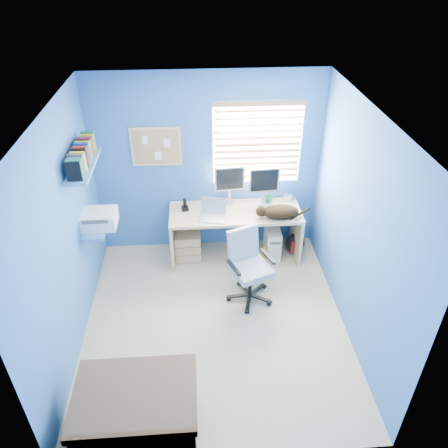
{
  "coord_description": "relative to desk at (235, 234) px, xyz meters",
  "views": [
    {
      "loc": [
        -0.16,
        -3.63,
        3.81
      ],
      "look_at": [
        0.15,
        0.65,
        0.95
      ],
      "focal_mm": 35.0,
      "sensor_mm": 36.0,
      "label": 1
    }
  ],
  "objects": [
    {
      "name": "office_chair",
      "position": [
        0.09,
        -0.83,
        -0.03
      ],
      "size": [
        0.7,
        0.7,
        0.92
      ],
      "color": "black",
      "rests_on": "floor"
    },
    {
      "name": "phone",
      "position": [
        -0.66,
        0.09,
        0.45
      ],
      "size": [
        0.1,
        0.12,
        0.17
      ],
      "primitive_type": "cube",
      "rotation": [
        0.0,
        0.0,
        0.12
      ],
      "color": "black",
      "rests_on": "desk"
    },
    {
      "name": "backpack",
      "position": [
        0.86,
        0.02,
        -0.21
      ],
      "size": [
        0.33,
        0.29,
        0.32
      ],
      "primitive_type": "ellipsoid",
      "rotation": [
        0.0,
        0.0,
        0.38
      ],
      "color": "black",
      "rests_on": "floor"
    },
    {
      "name": "yellow_book",
      "position": [
        0.38,
        -0.21,
        -0.25
      ],
      "size": [
        0.03,
        0.17,
        0.24
      ],
      "primitive_type": "cube",
      "color": "yellow",
      "rests_on": "floor"
    },
    {
      "name": "bed_corner",
      "position": [
        -1.11,
        -2.51,
        -0.12
      ],
      "size": [
        1.04,
        0.74,
        0.5
      ],
      "primitive_type": "cube",
      "color": "brown",
      "rests_on": "floor"
    },
    {
      "name": "mug",
      "position": [
        0.47,
        0.2,
        0.42
      ],
      "size": [
        0.1,
        0.09,
        0.1
      ],
      "primitive_type": "imported",
      "color": "#1E6551",
      "rests_on": "desk"
    },
    {
      "name": "window_blinds",
      "position": [
        0.31,
        0.31,
        1.18
      ],
      "size": [
        1.15,
        0.05,
        1.1
      ],
      "color": "white",
      "rests_on": "ground"
    },
    {
      "name": "wall_front",
      "position": [
        -0.34,
        -2.86,
        0.88
      ],
      "size": [
        3.0,
        0.01,
        2.5
      ],
      "primitive_type": "cube",
      "color": "#3C70B2",
      "rests_on": "ground"
    },
    {
      "name": "laptop",
      "position": [
        -0.32,
        -0.15,
        0.48
      ],
      "size": [
        0.38,
        0.33,
        0.22
      ],
      "primitive_type": "cube",
      "rotation": [
        0.0,
        0.0,
        -0.23
      ],
      "color": "silver",
      "rests_on": "desk"
    },
    {
      "name": "cat",
      "position": [
        0.56,
        -0.18,
        0.46
      ],
      "size": [
        0.48,
        0.25,
        0.17
      ],
      "primitive_type": "ellipsoid",
      "rotation": [
        0.0,
        0.0,
        -0.0
      ],
      "color": "black",
      "rests_on": "desk"
    },
    {
      "name": "desk",
      "position": [
        0.0,
        0.0,
        0.0
      ],
      "size": [
        1.75,
        0.65,
        0.74
      ],
      "primitive_type": "cube",
      "color": "tan",
      "rests_on": "floor"
    },
    {
      "name": "drawer_boxes",
      "position": [
        -0.65,
        0.01,
        -0.17
      ],
      "size": [
        0.35,
        0.28,
        0.41
      ],
      "primitive_type": "cube",
      "color": "tan",
      "rests_on": "floor"
    },
    {
      "name": "wall_shelves",
      "position": [
        -1.7,
        -0.51,
        1.06
      ],
      "size": [
        0.42,
        0.9,
        1.05
      ],
      "color": "#457CBF",
      "rests_on": "ground"
    },
    {
      "name": "monitor_right",
      "position": [
        0.39,
        0.17,
        0.64
      ],
      "size": [
        0.41,
        0.15,
        0.54
      ],
      "primitive_type": "cube",
      "rotation": [
        0.0,
        0.0,
        0.07
      ],
      "color": "silver",
      "rests_on": "desk"
    },
    {
      "name": "wall_back",
      "position": [
        -0.34,
        0.34,
        0.88
      ],
      "size": [
        3.0,
        0.01,
        2.5
      ],
      "primitive_type": "cube",
      "color": "#3C70B2",
      "rests_on": "ground"
    },
    {
      "name": "corkboard",
      "position": [
        -0.99,
        0.33,
        1.18
      ],
      "size": [
        0.64,
        0.02,
        0.52
      ],
      "color": "tan",
      "rests_on": "ground"
    },
    {
      "name": "wall_right",
      "position": [
        1.16,
        -1.26,
        0.88
      ],
      "size": [
        0.01,
        3.2,
        2.5
      ],
      "primitive_type": "cube",
      "color": "#3C70B2",
      "rests_on": "ground"
    },
    {
      "name": "floor",
      "position": [
        -0.34,
        -1.26,
        -0.37
      ],
      "size": [
        3.0,
        3.2,
        0.0
      ],
      "primitive_type": "cube",
      "color": "tan",
      "rests_on": "ground"
    },
    {
      "name": "tower_pc",
      "position": [
        0.52,
        -0.01,
        -0.14
      ],
      "size": [
        0.2,
        0.44,
        0.45
      ],
      "primitive_type": "cube",
      "rotation": [
        0.0,
        0.0,
        -0.02
      ],
      "color": "beige",
      "rests_on": "floor"
    },
    {
      "name": "cd_spindle",
      "position": [
        0.75,
        0.24,
        0.41
      ],
      "size": [
        0.13,
        0.13,
        0.07
      ],
      "primitive_type": "cylinder",
      "color": "silver",
      "rests_on": "desk"
    },
    {
      "name": "ceiling",
      "position": [
        -0.34,
        -1.26,
        2.13
      ],
      "size": [
        3.0,
        3.2,
        0.0
      ],
      "primitive_type": "cube",
      "color": "white",
      "rests_on": "wall_back"
    },
    {
      "name": "monitor_left",
      "position": [
        -0.06,
        0.25,
        0.64
      ],
      "size": [
        0.41,
        0.16,
        0.54
      ],
      "primitive_type": "cube",
      "rotation": [
        0.0,
        0.0,
        0.09
      ],
      "color": "silver",
      "rests_on": "desk"
    },
    {
      "name": "wall_left",
      "position": [
        -1.84,
        -1.26,
        0.88
      ],
      "size": [
        0.01,
        3.2,
        2.5
      ],
      "primitive_type": "cube",
      "color": "#3C70B2",
      "rests_on": "ground"
    }
  ]
}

